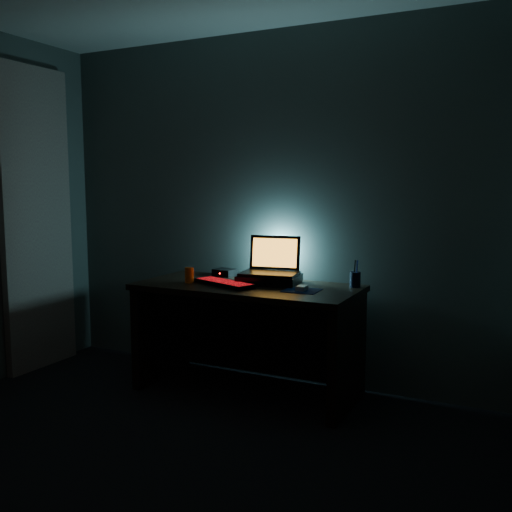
% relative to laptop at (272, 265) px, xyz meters
% --- Properties ---
extents(room, '(3.50, 4.00, 2.50)m').
position_rel_laptop_xyz_m(room, '(-0.11, -1.78, 0.38)').
color(room, black).
rests_on(room, ground).
extents(desk, '(1.50, 0.70, 0.75)m').
position_rel_laptop_xyz_m(desk, '(-0.11, -0.11, -0.38)').
color(desk, black).
rests_on(desk, ground).
extents(curtain, '(0.06, 0.65, 2.30)m').
position_rel_laptop_xyz_m(curtain, '(-1.82, -0.36, 0.28)').
color(curtain, '#A9A187').
rests_on(curtain, ground).
extents(riser, '(0.44, 0.35, 0.06)m').
position_rel_laptop_xyz_m(riser, '(0.01, -0.05, -0.09)').
color(riser, black).
rests_on(riser, desk).
extents(laptop, '(0.41, 0.33, 0.26)m').
position_rel_laptop_xyz_m(laptop, '(0.00, 0.00, 0.00)').
color(laptop, black).
rests_on(laptop, riser).
extents(keyboard, '(0.49, 0.31, 0.03)m').
position_rel_laptop_xyz_m(keyboard, '(-0.24, -0.25, -0.11)').
color(keyboard, black).
rests_on(keyboard, desk).
extents(mousepad, '(0.23, 0.21, 0.00)m').
position_rel_laptop_xyz_m(mousepad, '(0.30, -0.20, -0.12)').
color(mousepad, navy).
rests_on(mousepad, desk).
extents(mouse, '(0.06, 0.10, 0.03)m').
position_rel_laptop_xyz_m(mouse, '(0.30, -0.20, -0.10)').
color(mouse, gray).
rests_on(mouse, mousepad).
extents(pen_cup, '(0.07, 0.07, 0.10)m').
position_rel_laptop_xyz_m(pen_cup, '(0.57, 0.07, -0.07)').
color(pen_cup, black).
rests_on(pen_cup, desk).
extents(juice_glass, '(0.07, 0.07, 0.11)m').
position_rel_laptop_xyz_m(juice_glass, '(-0.50, -0.27, -0.07)').
color(juice_glass, '#FD5A0D').
rests_on(juice_glass, desk).
extents(router, '(0.17, 0.14, 0.05)m').
position_rel_laptop_xyz_m(router, '(-0.43, 0.10, -0.09)').
color(router, black).
rests_on(router, desk).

